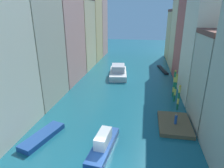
# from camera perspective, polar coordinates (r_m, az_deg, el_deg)

# --- Properties ---
(ground_plane) EXTENTS (154.00, 154.00, 0.00)m
(ground_plane) POSITION_cam_1_polar(r_m,az_deg,el_deg) (42.64, 4.09, 0.10)
(ground_plane) COLOR #196070
(building_left_1) EXTENTS (6.96, 9.85, 18.29)m
(building_left_1) POSITION_cam_1_polar(r_m,az_deg,el_deg) (34.58, -21.98, 9.70)
(building_left_1) COLOR #BCB299
(building_left_1) RESTS_ON ground
(building_left_2) EXTENTS (6.96, 11.92, 20.14)m
(building_left_2) POSITION_cam_1_polar(r_m,az_deg,el_deg) (44.24, -14.66, 13.68)
(building_left_2) COLOR tan
(building_left_2) RESTS_ON ground
(building_left_3) EXTENTS (6.96, 10.06, 18.24)m
(building_left_3) POSITION_cam_1_polar(r_m,az_deg,el_deg) (54.83, -9.70, 14.15)
(building_left_3) COLOR beige
(building_left_3) RESTS_ON ground
(building_left_4) EXTENTS (6.96, 8.70, 20.76)m
(building_left_4) POSITION_cam_1_polar(r_m,az_deg,el_deg) (64.03, -6.83, 16.24)
(building_left_4) COLOR #DBB77A
(building_left_4) RESTS_ON ground
(building_left_5) EXTENTS (6.96, 8.84, 22.46)m
(building_left_5) POSITION_cam_1_polar(r_m,az_deg,el_deg) (72.80, -4.75, 17.43)
(building_left_5) COLOR tan
(building_left_5) RESTS_ON ground
(building_right_2) EXTENTS (6.96, 10.21, 17.57)m
(building_right_2) POSITION_cam_1_polar(r_m,az_deg,el_deg) (37.19, 26.23, 9.18)
(building_right_2) COLOR beige
(building_right_2) RESTS_ON ground
(building_right_3) EXTENTS (6.96, 9.52, 18.90)m
(building_right_3) POSITION_cam_1_polar(r_m,az_deg,el_deg) (46.59, 23.15, 12.27)
(building_right_3) COLOR #B25147
(building_right_3) RESTS_ON ground
(building_right_4) EXTENTS (6.96, 11.05, 18.54)m
(building_right_4) POSITION_cam_1_polar(r_m,az_deg,el_deg) (56.88, 20.84, 13.53)
(building_right_4) COLOR beige
(building_right_4) RESTS_ON ground
(building_right_5) EXTENTS (6.96, 11.73, 15.77)m
(building_right_5) POSITION_cam_1_polar(r_m,az_deg,el_deg) (68.41, 18.98, 13.47)
(building_right_5) COLOR #DBB77A
(building_right_5) RESTS_ON ground
(waterfront_dock) EXTENTS (4.26, 6.13, 0.52)m
(waterfront_dock) POSITION_cam_1_polar(r_m,az_deg,el_deg) (28.45, 17.93, -11.12)
(waterfront_dock) COLOR brown
(waterfront_dock) RESTS_ON ground
(person_on_dock) EXTENTS (0.36, 0.36, 1.52)m
(person_on_dock) POSITION_cam_1_polar(r_m,az_deg,el_deg) (27.67, 18.28, -9.80)
(person_on_dock) COLOR #234C93
(person_on_dock) RESTS_ON waterfront_dock
(mooring_pole_0) EXTENTS (0.34, 0.34, 4.20)m
(mooring_pole_0) POSITION_cam_1_polar(r_m,az_deg,el_deg) (32.26, 19.02, -3.67)
(mooring_pole_0) COLOR #197247
(mooring_pole_0) RESTS_ON ground
(mooring_pole_1) EXTENTS (0.39, 0.39, 5.04)m
(mooring_pole_1) POSITION_cam_1_polar(r_m,az_deg,el_deg) (34.96, 18.22, -0.97)
(mooring_pole_1) COLOR #197247
(mooring_pole_1) RESTS_ON ground
(mooring_pole_2) EXTENTS (0.38, 0.38, 5.14)m
(mooring_pole_2) POSITION_cam_1_polar(r_m,az_deg,el_deg) (36.75, 17.82, 0.17)
(mooring_pole_2) COLOR #197247
(mooring_pole_2) RESTS_ON ground
(vaporetto_white) EXTENTS (5.12, 10.11, 2.79)m
(vaporetto_white) POSITION_cam_1_polar(r_m,az_deg,el_deg) (47.56, 1.82, 3.59)
(vaporetto_white) COLOR white
(vaporetto_white) RESTS_ON ground
(gondola_black) EXTENTS (2.46, 8.40, 0.36)m
(gondola_black) POSITION_cam_1_polar(r_m,az_deg,el_deg) (54.42, 14.61, 4.13)
(gondola_black) COLOR black
(gondola_black) RESTS_ON ground
(motorboat_0) EXTENTS (3.44, 6.45, 0.65)m
(motorboat_0) POSITION_cam_1_polar(r_m,az_deg,el_deg) (26.10, -19.78, -14.27)
(motorboat_0) COLOR #234C93
(motorboat_0) RESTS_ON ground
(motorboat_1) EXTENTS (2.64, 7.15, 2.21)m
(motorboat_1) POSITION_cam_1_polar(r_m,az_deg,el_deg) (22.71, -2.60, -17.28)
(motorboat_1) COLOR #234C93
(motorboat_1) RESTS_ON ground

